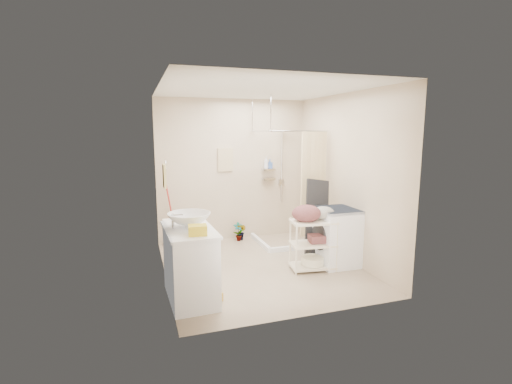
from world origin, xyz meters
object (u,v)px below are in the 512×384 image
toilet (186,241)px  washing_machine (337,237)px  laundry_rack (313,240)px  vanity (190,264)px

toilet → washing_machine: 2.31m
washing_machine → laundry_rack: 0.46m
toilet → laundry_rack: laundry_rack is taller
toilet → laundry_rack: (1.73, -0.85, 0.10)m
toilet → washing_machine: (2.18, -0.76, 0.09)m
vanity → laundry_rack: bearing=10.1°
vanity → washing_machine: vanity is taller
washing_machine → toilet: bearing=161.2°
vanity → laundry_rack: 1.89m
toilet → laundry_rack: size_ratio=0.78×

